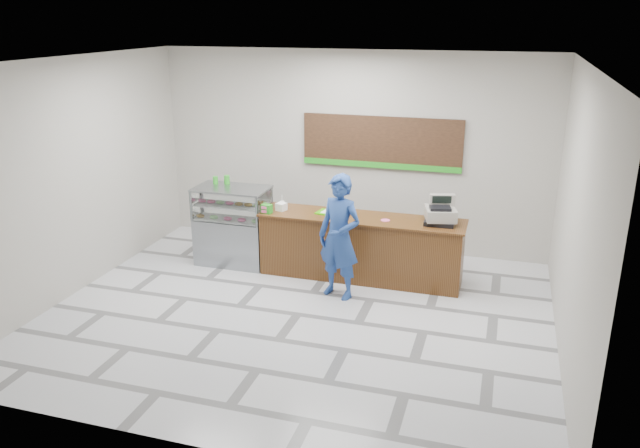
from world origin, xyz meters
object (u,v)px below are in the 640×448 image
(display_case, at_px, (233,225))
(cash_register, at_px, (441,213))
(sales_counter, at_px, (361,247))
(customer, at_px, (339,237))
(serving_tray, at_px, (330,213))

(display_case, xyz_separation_m, cash_register, (3.44, 0.05, 0.51))
(sales_counter, xyz_separation_m, cash_register, (1.22, 0.05, 0.67))
(display_case, bearing_deg, sales_counter, 0.00)
(cash_register, bearing_deg, customer, -163.57)
(display_case, distance_m, cash_register, 3.48)
(display_case, relative_size, serving_tray, 3.01)
(sales_counter, xyz_separation_m, customer, (-0.15, -0.76, 0.43))
(sales_counter, distance_m, customer, 0.89)
(sales_counter, bearing_deg, cash_register, 2.49)
(display_case, height_order, serving_tray, display_case)
(display_case, bearing_deg, cash_register, 0.88)
(display_case, distance_m, customer, 2.22)
(cash_register, relative_size, serving_tray, 1.28)
(cash_register, xyz_separation_m, customer, (-1.37, -0.81, -0.25))
(sales_counter, relative_size, display_case, 2.45)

